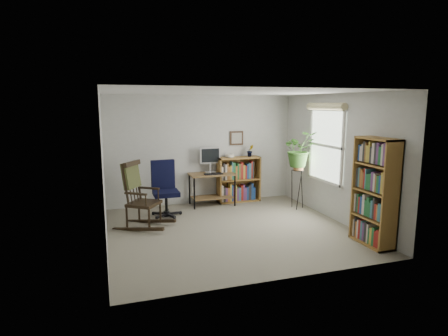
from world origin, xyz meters
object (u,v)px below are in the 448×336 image
object	(u,v)px
rocking_chair	(144,194)
low_bookshelf	(239,179)
office_chair	(166,189)
desk	(212,189)
tall_bookshelf	(375,192)

from	to	relation	value
rocking_chair	low_bookshelf	size ratio (longest dim) A/B	1.19
office_chair	low_bookshelf	world-z (taller)	office_chair
low_bookshelf	desk	bearing A→B (deg)	-169.78
low_bookshelf	tall_bookshelf	world-z (taller)	tall_bookshelf
desk	low_bookshelf	size ratio (longest dim) A/B	0.96
office_chair	tall_bookshelf	world-z (taller)	tall_bookshelf
desk	tall_bookshelf	xyz separation A→B (m)	(1.78, -3.02, 0.50)
desk	tall_bookshelf	size ratio (longest dim) A/B	0.58
low_bookshelf	tall_bookshelf	distance (m)	3.35
desk	low_bookshelf	bearing A→B (deg)	10.22
office_chair	low_bookshelf	xyz separation A→B (m)	(1.76, 0.65, -0.05)
rocking_chair	office_chair	bearing A→B (deg)	-5.79
desk	tall_bookshelf	world-z (taller)	tall_bookshelf
low_bookshelf	tall_bookshelf	size ratio (longest dim) A/B	0.60
office_chair	rocking_chair	distance (m)	0.74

